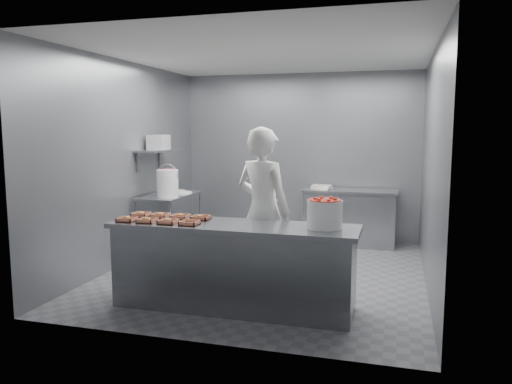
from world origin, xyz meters
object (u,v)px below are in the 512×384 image
(worker, at_px, (263,211))
(tray_1, at_px, (147,220))
(prep_table, at_px, (170,214))
(tray_5, at_px, (161,215))
(appliance, at_px, (159,142))
(back_counter, at_px, (349,217))
(glaze_bucket, at_px, (168,183))
(tray_0, at_px, (127,219))
(tray_4, at_px, (141,214))
(tray_7, at_px, (201,217))
(strawberry_tub, at_px, (325,213))
(service_counter, at_px, (233,266))
(tray_2, at_px, (168,221))
(tray_3, at_px, (190,223))
(tray_6, at_px, (180,216))

(worker, bearing_deg, tray_1, 56.02)
(worker, bearing_deg, prep_table, -16.03)
(tray_5, relative_size, appliance, 0.64)
(back_counter, bearing_deg, glaze_bucket, -147.25)
(tray_0, height_order, tray_1, same)
(tray_4, height_order, tray_7, same)
(strawberry_tub, distance_m, appliance, 3.42)
(service_counter, xyz_separation_m, tray_2, (-0.66, -0.15, 0.47))
(tray_3, bearing_deg, appliance, 123.55)
(back_counter, relative_size, tray_1, 8.01)
(glaze_bucket, bearing_deg, tray_1, -70.51)
(tray_5, xyz_separation_m, glaze_bucket, (-0.65, 1.52, 0.18))
(tray_1, distance_m, tray_4, 0.39)
(tray_1, bearing_deg, tray_7, 32.70)
(tray_2, bearing_deg, strawberry_tub, 7.27)
(worker, height_order, strawberry_tub, worker)
(back_counter, xyz_separation_m, tray_1, (-1.80, -3.40, 0.47))
(back_counter, height_order, glaze_bucket, glaze_bucket)
(tray_1, bearing_deg, tray_4, 127.91)
(back_counter, bearing_deg, prep_table, -152.99)
(tray_2, height_order, tray_3, tray_2)
(prep_table, bearing_deg, worker, -36.70)
(back_counter, height_order, tray_0, tray_0)
(tray_2, height_order, worker, worker)
(prep_table, height_order, worker, worker)
(tray_4, bearing_deg, tray_2, -32.70)
(tray_4, relative_size, strawberry_tub, 0.54)
(tray_2, relative_size, tray_6, 1.00)
(glaze_bucket, bearing_deg, tray_7, -53.45)
(tray_3, height_order, tray_5, tray_5)
(glaze_bucket, bearing_deg, worker, -32.14)
(prep_table, relative_size, tray_4, 6.40)
(tray_0, bearing_deg, tray_2, 0.00)
(appliance, bearing_deg, service_counter, -46.75)
(tray_1, relative_size, strawberry_tub, 0.54)
(back_counter, distance_m, tray_2, 3.77)
(tray_2, distance_m, tray_7, 0.39)
(prep_table, relative_size, strawberry_tub, 3.44)
(back_counter, distance_m, tray_4, 3.74)
(prep_table, bearing_deg, tray_5, -67.39)
(tray_3, height_order, tray_6, tray_6)
(tray_5, relative_size, tray_7, 1.00)
(tray_4, distance_m, glaze_bucket, 1.58)
(prep_table, xyz_separation_m, tray_1, (0.75, -2.10, 0.33))
(tray_0, distance_m, tray_1, 0.24)
(service_counter, distance_m, tray_5, 1.03)
(service_counter, xyz_separation_m, tray_7, (-0.42, 0.15, 0.47))
(prep_table, height_order, tray_6, tray_6)
(tray_7, xyz_separation_m, worker, (0.58, 0.45, 0.03))
(service_counter, relative_size, tray_1, 13.88)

